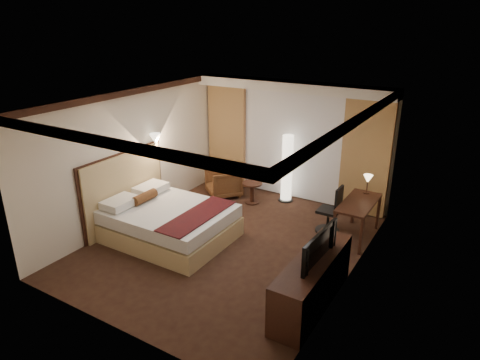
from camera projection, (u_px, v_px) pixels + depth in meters
The scene contains 21 objects.
floor at pixel (229, 244), 8.00m from camera, with size 4.50×5.50×0.01m, color black.
ceiling at pixel (227, 100), 7.04m from camera, with size 4.50×5.50×0.01m, color white.
back_wall at pixel (293, 140), 9.72m from camera, with size 4.50×0.02×2.70m, color #EFE8CE.
left_wall at pixel (134, 156), 8.61m from camera, with size 0.02×5.50×2.70m, color #EFE8CE.
right_wall at pixel (354, 203), 6.43m from camera, with size 0.02×5.50×2.70m, color #EFE8CE.
crown_molding at pixel (227, 103), 7.06m from camera, with size 4.50×5.50×0.12m, color black, non-canonical shape.
soffit at pixel (291, 86), 9.08m from camera, with size 4.50×0.50×0.20m, color white.
curtain_sheer at pixel (292, 145), 9.69m from camera, with size 2.48×0.04×2.45m, color silver.
curtain_left_drape at pixel (227, 136), 10.47m from camera, with size 1.00×0.14×2.45m, color #A5884B.
curtain_right_drape at pixel (366, 158), 8.82m from camera, with size 1.00×0.14×2.45m, color #A5884B.
wall_sconce at pixel (155, 139), 8.82m from camera, with size 0.24×0.24×0.24m, color white, non-canonical shape.
bed at pixel (170, 223), 8.10m from camera, with size 2.23×1.74×0.65m, color white, non-canonical shape.
headboard at pixel (125, 190), 8.49m from camera, with size 0.12×2.04×1.50m, color tan, non-canonical shape.
armchair at pixel (223, 181), 10.05m from camera, with size 0.72×0.68×0.74m, color #542C19.
side_table at pixel (252, 193), 9.69m from camera, with size 0.45×0.45×0.49m, color black, non-canonical shape.
floor_lamp at pixel (287, 168), 9.62m from camera, with size 0.33×0.33×1.57m, color white, non-canonical shape.
desk at pixel (357, 220), 8.11m from camera, with size 0.55×1.26×0.75m, color black, non-canonical shape.
desk_lamp at pixel (367, 185), 8.30m from camera, with size 0.18×0.18×0.34m, color #FFD899, non-canonical shape.
office_chair at pixel (329, 209), 8.29m from camera, with size 0.47×0.47×0.98m, color black, non-canonical shape.
dresser at pixel (312, 282), 6.20m from camera, with size 0.50×1.96×0.76m, color black, non-canonical shape.
television at pixel (313, 239), 5.97m from camera, with size 1.07×0.62×0.14m, color black.
Camera 1 is at (3.83, -5.93, 3.97)m, focal length 32.00 mm.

